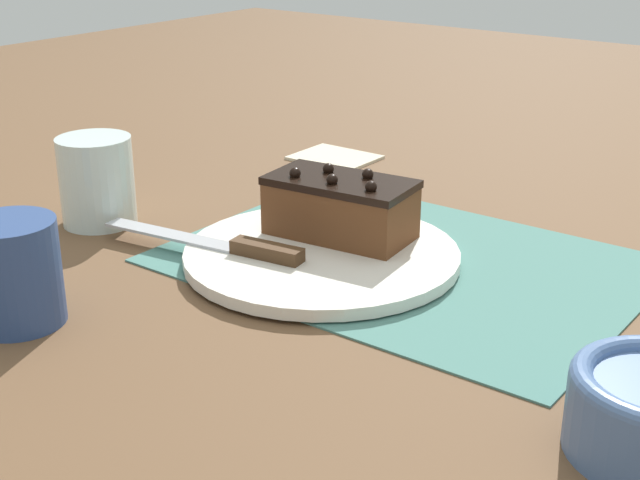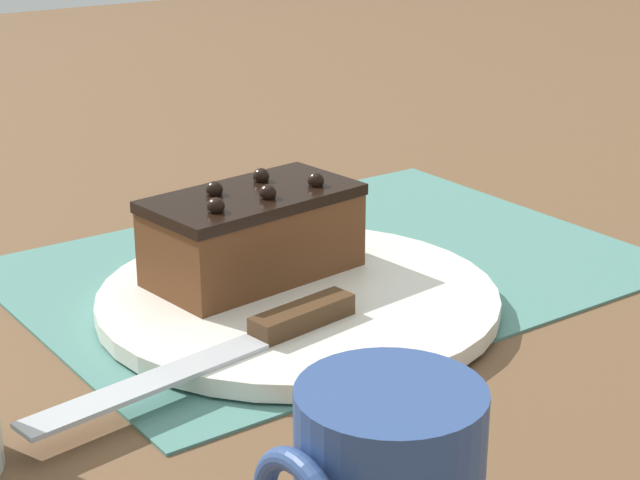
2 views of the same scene
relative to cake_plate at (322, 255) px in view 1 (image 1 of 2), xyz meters
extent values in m
plane|color=brown|center=(-0.07, -0.05, -0.01)|extent=(3.00, 3.00, 0.00)
cube|color=slate|center=(-0.07, -0.05, -0.01)|extent=(0.46, 0.34, 0.00)
cylinder|color=white|center=(0.00, 0.00, 0.00)|extent=(0.28, 0.28, 0.01)
cube|color=brown|center=(0.01, -0.04, 0.03)|extent=(0.15, 0.09, 0.05)
cube|color=black|center=(0.01, -0.04, 0.06)|extent=(0.16, 0.09, 0.01)
sphere|color=black|center=(-0.04, -0.03, 0.07)|extent=(0.01, 0.01, 0.01)
sphere|color=black|center=(-0.01, -0.06, 0.07)|extent=(0.01, 0.01, 0.01)
sphere|color=black|center=(0.01, -0.03, 0.07)|extent=(0.01, 0.01, 0.01)
sphere|color=black|center=(0.03, -0.06, 0.07)|extent=(0.01, 0.01, 0.01)
sphere|color=black|center=(0.05, -0.02, 0.07)|extent=(0.01, 0.01, 0.01)
cube|color=#472D19|center=(0.03, 0.05, 0.01)|extent=(0.08, 0.03, 0.01)
cube|color=#B7BABF|center=(0.15, 0.07, 0.01)|extent=(0.16, 0.04, 0.00)
cylinder|color=silver|center=(0.27, 0.05, 0.04)|extent=(0.08, 0.08, 0.10)
cylinder|color=navy|center=(0.13, 0.26, 0.04)|extent=(0.08, 0.08, 0.09)
cube|color=beige|center=(0.21, -0.31, -0.01)|extent=(0.11, 0.09, 0.01)
camera|label=1|loc=(-0.50, 0.66, 0.34)|focal=50.00mm
camera|label=2|loc=(0.39, 0.56, 0.29)|focal=60.00mm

